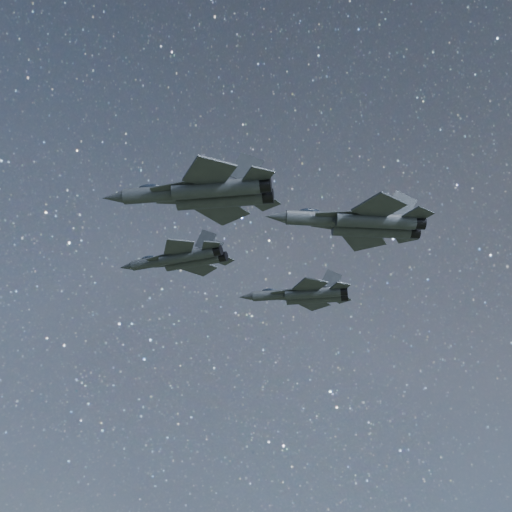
# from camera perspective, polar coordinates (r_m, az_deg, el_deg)

# --- Properties ---
(jet_lead) EXTENTS (15.71, 10.88, 3.95)m
(jet_lead) POSITION_cam_1_polar(r_m,az_deg,el_deg) (91.79, -5.98, -0.22)
(jet_lead) COLOR #2D3238
(jet_left) EXTENTS (15.70, 11.14, 3.99)m
(jet_left) POSITION_cam_1_polar(r_m,az_deg,el_deg) (98.05, 3.87, -3.11)
(jet_left) COLOR #2D3238
(jet_right) EXTENTS (18.68, 13.23, 4.74)m
(jet_right) POSITION_cam_1_polar(r_m,az_deg,el_deg) (73.30, -4.20, 5.06)
(jet_right) COLOR #2D3238
(jet_slot) EXTENTS (19.54, 13.22, 4.92)m
(jet_slot) POSITION_cam_1_polar(r_m,az_deg,el_deg) (84.13, 8.34, 2.66)
(jet_slot) COLOR #2D3238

